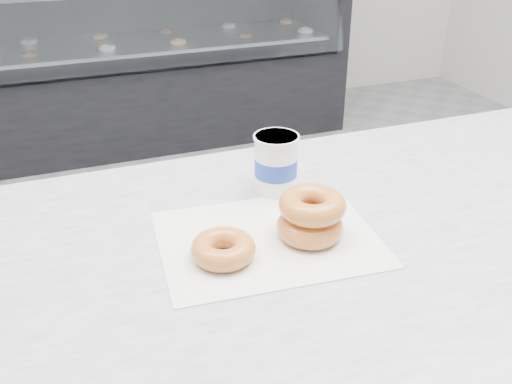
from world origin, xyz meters
The scene contains 6 objects.
ground centered at (0.00, 0.00, 0.00)m, with size 5.00×5.00×0.00m, color gray.
display_case centered at (0.00, 2.12, 0.49)m, with size 2.40×0.74×1.25m.
wax_paper centered at (-0.25, -0.56, 0.90)m, with size 0.34×0.26×0.00m, color silver.
donut_single centered at (-0.33, -0.59, 0.92)m, with size 0.10×0.10×0.03m, color #D27B39.
donut_stack centered at (-0.18, -0.58, 0.94)m, with size 0.13×0.13×0.07m.
coffee_cup centered at (-0.17, -0.42, 0.96)m, with size 0.10×0.10×0.11m.
Camera 1 is at (-0.53, -1.27, 1.39)m, focal length 40.00 mm.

